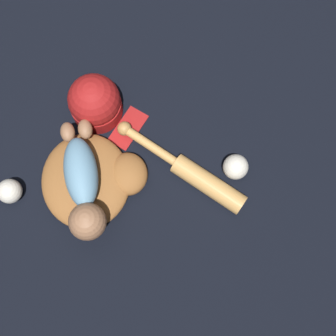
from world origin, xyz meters
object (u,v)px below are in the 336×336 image
(baseball_bat, at_px, (194,174))
(baseball, at_px, (236,167))
(baseball_cap, at_px, (95,102))
(baseball_glove, at_px, (93,179))
(baby_figure, at_px, (83,186))
(baseball_spare, at_px, (10,191))

(baseball_bat, height_order, baseball, baseball)
(baseball_cap, bearing_deg, baseball_glove, 10.93)
(baby_figure, bearing_deg, baseball, 111.51)
(baby_figure, distance_m, baseball_bat, 0.34)
(baseball_bat, xyz_separation_m, baseball_cap, (-0.16, -0.34, 0.04))
(baseball_glove, distance_m, baseball_cap, 0.24)
(baseball_bat, bearing_deg, baseball_glove, -75.86)
(baseball_glove, distance_m, baseball_spare, 0.25)
(baseball_glove, relative_size, baseball_cap, 1.52)
(baseball_bat, xyz_separation_m, baseball_spare, (0.16, -0.53, 0.01))
(baseball_spare, relative_size, baseball_cap, 0.30)
(baseball, height_order, baseball_spare, baseball)
(baseball, distance_m, baseball_spare, 0.68)
(baby_figure, height_order, baseball, baby_figure)
(baseball_glove, bearing_deg, baseball_cap, -169.07)
(baseball, bearing_deg, baseball_glove, -73.91)
(baby_figure, bearing_deg, baseball_bat, 111.80)
(baby_figure, distance_m, baseball, 0.46)
(baby_figure, distance_m, baseball_cap, 0.29)
(baseball_cap, bearing_deg, baby_figure, 8.20)
(baseball_glove, bearing_deg, baseball_bat, 104.14)
(baby_figure, bearing_deg, baseball_glove, 173.89)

